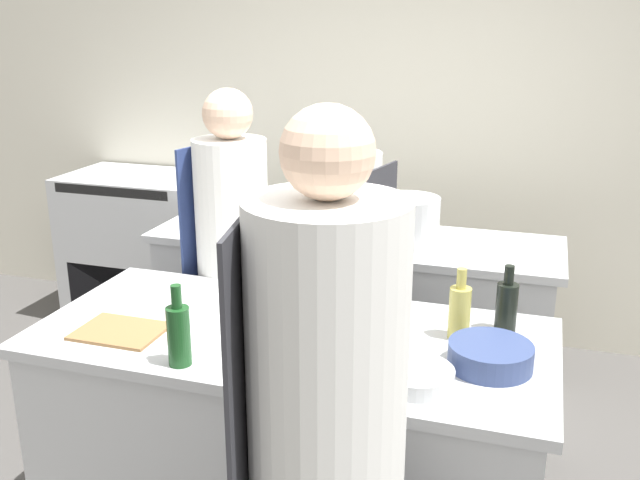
{
  "coord_description": "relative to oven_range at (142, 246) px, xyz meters",
  "views": [
    {
      "loc": [
        0.83,
        -2.23,
        1.99
      ],
      "look_at": [
        0.0,
        0.35,
        1.13
      ],
      "focal_mm": 40.0,
      "sensor_mm": 36.0,
      "label": 1
    }
  ],
  "objects": [
    {
      "name": "chef_at_prep_near",
      "position": [
        2.08,
        -2.51,
        0.41
      ],
      "size": [
        0.44,
        0.42,
        1.81
      ],
      "rotation": [
        0.0,
        0.0,
        1.76
      ],
      "color": "black",
      "rests_on": "ground_plane"
    },
    {
      "name": "bottle_wine",
      "position": [
        2.3,
        -1.62,
        0.49
      ],
      "size": [
        0.08,
        0.08,
        0.26
      ],
      "color": "#B2A84C",
      "rests_on": "prep_counter"
    },
    {
      "name": "chef_at_pass_far",
      "position": [
        1.22,
        -1.18,
        0.37
      ],
      "size": [
        0.37,
        0.35,
        1.7
      ],
      "rotation": [
        0.0,
        0.0,
        1.35
      ],
      "color": "black",
      "rests_on": "ground_plane"
    },
    {
      "name": "prep_counter",
      "position": [
        1.72,
        -1.76,
        -0.05
      ],
      "size": [
        1.89,
        0.87,
        0.88
      ],
      "color": "silver",
      "rests_on": "ground_plane"
    },
    {
      "name": "stockpot",
      "position": [
        1.92,
        -0.6,
        0.51
      ],
      "size": [
        0.31,
        0.31,
        0.25
      ],
      "color": "silver",
      "rests_on": "pass_counter"
    },
    {
      "name": "wall_back",
      "position": [
        1.72,
        0.37,
        0.91
      ],
      "size": [
        8.0,
        0.06,
        2.8
      ],
      "color": "silver",
      "rests_on": "ground_plane"
    },
    {
      "name": "bottle_vinegar",
      "position": [
        2.46,
        -1.51,
        0.49
      ],
      "size": [
        0.08,
        0.08,
        0.25
      ],
      "color": "black",
      "rests_on": "prep_counter"
    },
    {
      "name": "bottle_olive_oil",
      "position": [
        1.45,
        -2.11,
        0.5
      ],
      "size": [
        0.08,
        0.08,
        0.28
      ],
      "color": "#19471E",
      "rests_on": "prep_counter"
    },
    {
      "name": "cutting_board",
      "position": [
        1.12,
        -1.95,
        0.4
      ],
      "size": [
        0.31,
        0.24,
        0.01
      ],
      "color": "olive",
      "rests_on": "prep_counter"
    },
    {
      "name": "bowl_ceramic_blue",
      "position": [
        1.66,
        -1.77,
        0.42
      ],
      "size": [
        0.24,
        0.24,
        0.07
      ],
      "color": "white",
      "rests_on": "prep_counter"
    },
    {
      "name": "bowl_mixing_large",
      "position": [
        2.43,
        -1.81,
        0.43
      ],
      "size": [
        0.28,
        0.28,
        0.08
      ],
      "color": "navy",
      "rests_on": "prep_counter"
    },
    {
      "name": "bowl_prep_small",
      "position": [
        2.22,
        -2.0,
        0.42
      ],
      "size": [
        0.25,
        0.25,
        0.05
      ],
      "color": "#B7BABC",
      "rests_on": "prep_counter"
    },
    {
      "name": "chef_at_stove",
      "position": [
        1.71,
        -1.1,
        0.32
      ],
      "size": [
        0.41,
        0.39,
        1.62
      ],
      "rotation": [
        0.0,
        0.0,
        -1.79
      ],
      "color": "black",
      "rests_on": "ground_plane"
    },
    {
      "name": "pass_counter",
      "position": [
        1.62,
        -0.54,
        -0.05
      ],
      "size": [
        2.14,
        0.66,
        0.88
      ],
      "color": "silver",
      "rests_on": "ground_plane"
    },
    {
      "name": "oven_range",
      "position": [
        0.0,
        0.0,
        0.0
      ],
      "size": [
        0.95,
        0.63,
        0.99
      ],
      "color": "silver",
      "rests_on": "ground_plane"
    }
  ]
}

